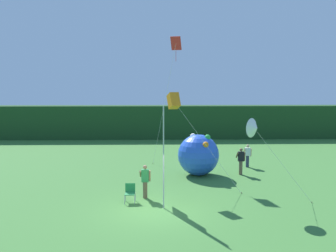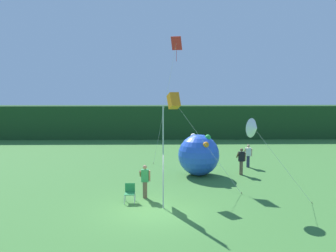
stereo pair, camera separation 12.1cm
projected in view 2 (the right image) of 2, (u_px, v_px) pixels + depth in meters
name	position (u px, v px, depth m)	size (l,w,h in m)	color
ground_plane	(154.00, 211.00, 16.27)	(120.00, 120.00, 0.00)	#3D7533
distant_treeline	(158.00, 122.00, 38.60)	(80.00, 2.40, 3.49)	#1E421E
banner_flag	(163.00, 158.00, 16.66)	(0.06, 1.03, 4.73)	#B7B7BC
person_near_banner	(145.00, 181.00, 18.02)	(0.55, 0.48, 1.67)	brown
person_mid_field	(241.00, 161.00, 22.75)	(0.55, 0.48, 1.69)	brown
person_far_left	(248.00, 155.00, 24.85)	(0.55, 0.48, 1.57)	#2D334C
inflatable_balloon	(199.00, 155.00, 22.59)	(2.57, 2.57, 2.61)	blue
folding_chair	(130.00, 191.00, 17.46)	(0.51, 0.51, 0.89)	#BCBCC1
kite_red_diamond_1	(175.00, 50.00, 24.00)	(1.99, 1.62, 8.80)	brown
kite_orange_box_2	(174.00, 101.00, 19.44)	(3.90, 1.70, 5.25)	brown
kite_white_delta_3	(254.00, 128.00, 16.73)	(3.36, 0.86, 4.10)	brown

